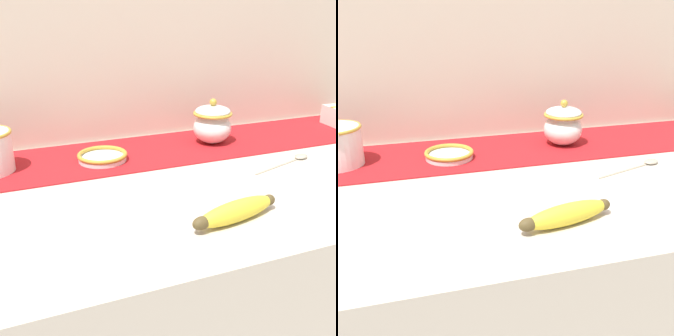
% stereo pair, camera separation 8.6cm
% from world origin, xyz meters
% --- Properties ---
extents(back_wall, '(2.32, 0.04, 2.40)m').
position_xyz_m(back_wall, '(0.00, 0.36, 1.20)').
color(back_wall, beige).
rests_on(back_wall, ground_plane).
extents(table_runner, '(1.40, 0.26, 0.00)m').
position_xyz_m(table_runner, '(0.00, 0.20, 0.90)').
color(table_runner, '#A8191E').
rests_on(table_runner, countertop).
extents(sugar_bowl, '(0.11, 0.11, 0.12)m').
position_xyz_m(sugar_bowl, '(0.17, 0.20, 0.96)').
color(sugar_bowl, white).
rests_on(sugar_bowl, countertop).
extents(small_dish, '(0.12, 0.12, 0.02)m').
position_xyz_m(small_dish, '(-0.14, 0.18, 0.92)').
color(small_dish, white).
rests_on(small_dish, countertop).
extents(banana, '(0.19, 0.07, 0.04)m').
position_xyz_m(banana, '(0.00, -0.21, 0.92)').
color(banana, yellow).
rests_on(banana, countertop).
extents(spoon, '(0.19, 0.07, 0.01)m').
position_xyz_m(spoon, '(0.31, 0.00, 0.91)').
color(spoon, '#A89E89').
rests_on(spoon, countertop).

